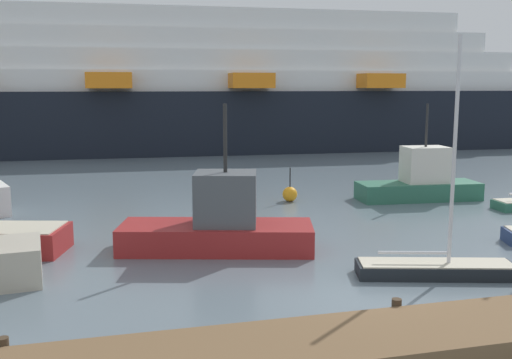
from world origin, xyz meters
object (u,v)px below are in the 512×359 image
Objects in this scene: fishing_boat_2 at (219,225)px; channel_buoy_0 at (290,194)px; sailboat_3 at (436,265)px; fishing_boat_1 at (421,182)px; cruise_ship at (45,89)px.

channel_buoy_0 is (5.25, 8.05, -0.56)m from fishing_boat_2.
fishing_boat_1 is at bearing 78.02° from sailboat_3.
fishing_boat_2 is 9.63m from channel_buoy_0.
cruise_ship is (-14.88, 40.78, 5.26)m from sailboat_3.
fishing_boat_2 is at bearing -73.48° from cruise_ship.
cruise_ship is (-20.94, 29.26, 4.66)m from fishing_boat_1.
fishing_boat_1 is at bearing -51.74° from cruise_ship.
cruise_ship reaches higher than sailboat_3.
fishing_boat_1 is 0.89× the size of fishing_boat_2.
cruise_ship is at bearing 125.81° from sailboat_3.
channel_buoy_0 is at bearing 109.03° from sailboat_3.
channel_buoy_0 is (-0.73, 12.69, 0.04)m from sailboat_3.
fishing_boat_2 is at bearing -145.47° from fishing_boat_1.
cruise_ship reaches higher than fishing_boat_1.
channel_buoy_0 is at bearing 72.05° from fishing_boat_2.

